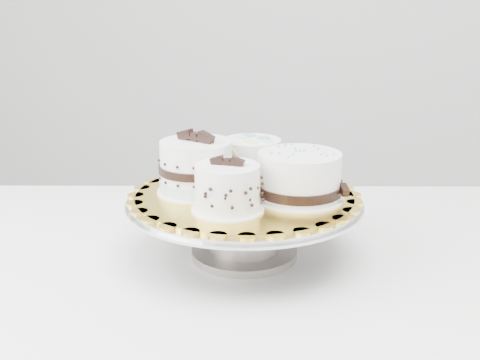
% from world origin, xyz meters
% --- Properties ---
extents(table, '(1.31, 1.01, 0.75)m').
position_xyz_m(table, '(-0.05, 0.20, 0.67)').
color(table, white).
rests_on(table, floor).
extents(cake_stand, '(0.36, 0.36, 0.10)m').
position_xyz_m(cake_stand, '(-0.07, 0.23, 0.82)').
color(cake_stand, gray).
rests_on(cake_stand, table).
extents(cake_board, '(0.38, 0.38, 0.00)m').
position_xyz_m(cake_board, '(-0.07, 0.23, 0.85)').
color(cake_board, gold).
rests_on(cake_board, cake_stand).
extents(cake_swirl, '(0.10, 0.10, 0.08)m').
position_xyz_m(cake_swirl, '(-0.07, 0.15, 0.88)').
color(cake_swirl, white).
rests_on(cake_swirl, cake_board).
extents(cake_banded, '(0.14, 0.14, 0.10)m').
position_xyz_m(cake_banded, '(-0.14, 0.22, 0.89)').
color(cake_banded, white).
rests_on(cake_banded, cake_board).
extents(cake_dots, '(0.11, 0.11, 0.07)m').
position_xyz_m(cake_dots, '(-0.07, 0.30, 0.89)').
color(cake_dots, white).
rests_on(cake_dots, cake_board).
extents(cake_ribbon, '(0.16, 0.16, 0.07)m').
position_xyz_m(cake_ribbon, '(0.02, 0.22, 0.88)').
color(cake_ribbon, white).
rests_on(cake_ribbon, cake_board).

